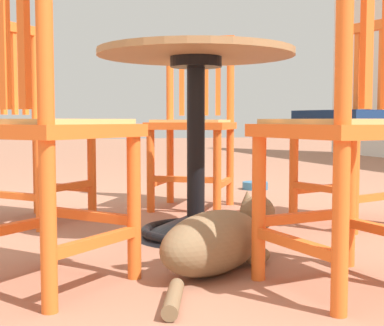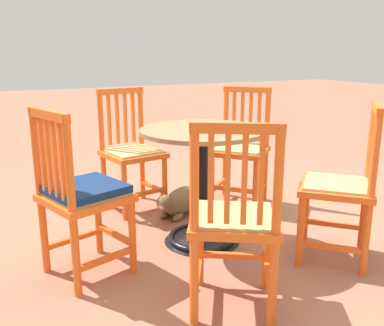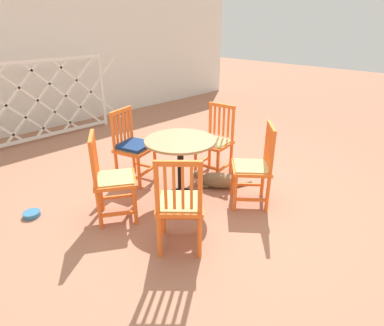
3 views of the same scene
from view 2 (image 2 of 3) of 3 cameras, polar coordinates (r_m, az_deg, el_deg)
name	(u,v)px [view 2 (image 2 of 3)]	position (r m, az deg, el deg)	size (l,w,h in m)	color
ground_plane	(228,232)	(2.96, 4.71, -9.07)	(24.00, 24.00, 0.00)	#A36B51
cafe_table	(202,199)	(2.72, 1.34, -4.76)	(0.76, 0.76, 0.73)	black
orange_chair_at_corner	(234,222)	(1.98, 5.62, -7.82)	(0.55, 0.55, 0.91)	orange
orange_chair_by_planter	(342,188)	(2.59, 19.17, -3.11)	(0.57, 0.57, 0.91)	orange
orange_chair_near_fence	(241,150)	(3.39, 6.47, 1.71)	(0.56, 0.56, 0.91)	orange
orange_chair_tucked_in	(131,153)	(3.30, -8.02, 1.30)	(0.46, 0.46, 0.91)	orange
orange_chair_facing_out	(82,196)	(2.34, -14.34, -4.25)	(0.50, 0.50, 0.91)	orange
tabby_cat	(180,201)	(3.23, -1.59, -5.10)	(0.57, 0.53, 0.23)	brown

